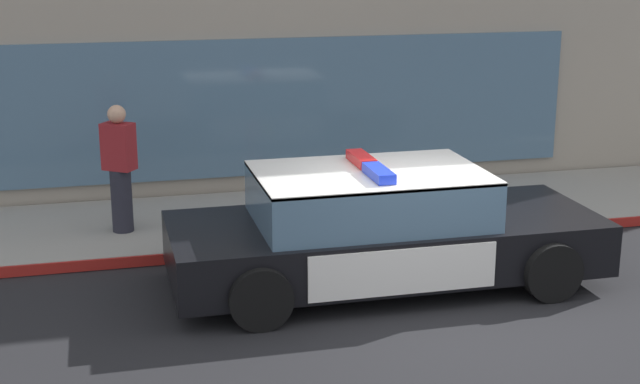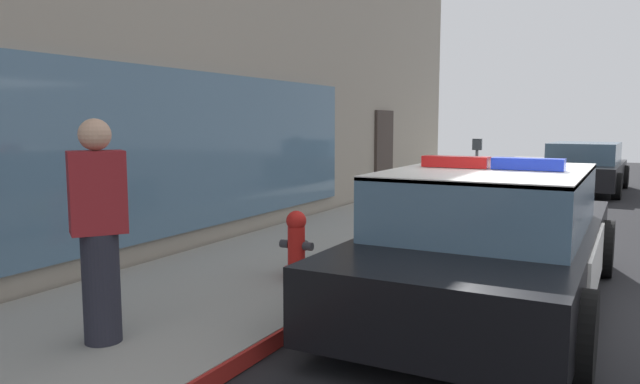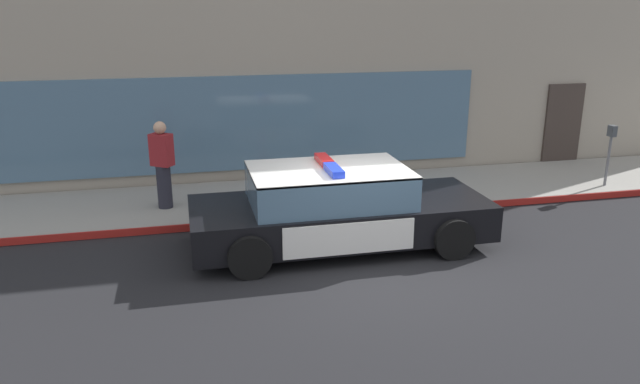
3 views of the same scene
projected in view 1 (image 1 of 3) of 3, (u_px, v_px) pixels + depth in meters
ground at (434, 307)px, 10.08m from camera, size 48.00×48.00×0.00m
sidewalk at (350, 214)px, 13.26m from camera, size 48.00×2.65×0.15m
curb_red_paint at (378, 242)px, 12.01m from camera, size 28.80×0.04×0.14m
police_cruiser at (380, 229)px, 10.59m from camera, size 5.01×2.14×1.49m
fire_hydrant at (302, 200)px, 12.39m from camera, size 0.34×0.39×0.73m
pedestrian_on_sidewalk at (120, 168)px, 12.01m from camera, size 0.48×0.44×1.71m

